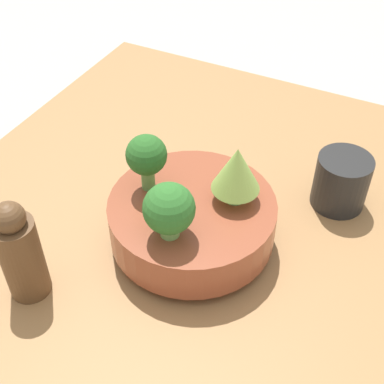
# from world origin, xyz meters

# --- Properties ---
(ground_plane) EXTENTS (6.00, 6.00, 0.00)m
(ground_plane) POSITION_xyz_m (0.00, 0.00, 0.00)
(ground_plane) COLOR #ADA89E
(table) EXTENTS (0.96, 0.80, 0.05)m
(table) POSITION_xyz_m (0.00, 0.00, 0.02)
(table) COLOR #9E7042
(table) RESTS_ON ground_plane
(bowl) EXTENTS (0.22, 0.22, 0.07)m
(bowl) POSITION_xyz_m (0.01, 0.00, 0.09)
(bowl) COLOR brown
(bowl) RESTS_ON table
(broccoli_floret_back) EXTENTS (0.05, 0.05, 0.08)m
(broccoli_floret_back) POSITION_xyz_m (0.02, 0.07, 0.17)
(broccoli_floret_back) COLOR #609347
(broccoli_floret_back) RESTS_ON bowl
(romanesco_piece_near) EXTENTS (0.06, 0.06, 0.08)m
(romanesco_piece_near) POSITION_xyz_m (0.05, -0.05, 0.17)
(romanesco_piece_near) COLOR #7AB256
(romanesco_piece_near) RESTS_ON bowl
(broccoli_floret_left) EXTENTS (0.06, 0.06, 0.08)m
(broccoli_floret_left) POSITION_xyz_m (-0.05, -0.00, 0.16)
(broccoli_floret_left) COLOR #7AB256
(broccoli_floret_left) RESTS_ON bowl
(cup) EXTENTS (0.08, 0.08, 0.08)m
(cup) POSITION_xyz_m (0.18, -0.16, 0.09)
(cup) COLOR black
(cup) RESTS_ON table
(pepper_mill) EXTENTS (0.05, 0.05, 0.15)m
(pepper_mill) POSITION_xyz_m (-0.15, 0.15, 0.12)
(pepper_mill) COLOR brown
(pepper_mill) RESTS_ON table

